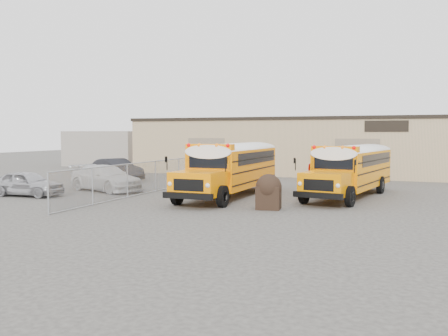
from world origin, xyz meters
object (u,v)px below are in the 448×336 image
(car_white, at_px, (106,178))
(tarp_bundle, at_px, (269,191))
(school_bus_left, at_px, (264,159))
(car_dark, at_px, (116,170))
(school_bus_right, at_px, (377,161))
(car_silver, at_px, (27,183))

(car_white, bearing_deg, tarp_bundle, -87.66)
(school_bus_left, relative_size, car_white, 1.92)
(car_dark, bearing_deg, tarp_bundle, -99.06)
(tarp_bundle, bearing_deg, school_bus_left, 107.99)
(school_bus_left, height_order, school_bus_right, school_bus_left)
(school_bus_left, distance_m, car_white, 10.17)
(school_bus_right, xyz_separation_m, car_dark, (-17.69, -2.87, -0.83))
(tarp_bundle, distance_m, car_silver, 13.47)
(school_bus_left, distance_m, car_silver, 14.48)
(car_dark, bearing_deg, school_bus_right, -57.23)
(car_white, bearing_deg, school_bus_right, -40.66)
(school_bus_right, bearing_deg, car_white, -150.08)
(school_bus_left, height_order, tarp_bundle, school_bus_left)
(car_silver, distance_m, car_dark, 9.27)
(school_bus_right, distance_m, car_dark, 17.94)
(school_bus_left, distance_m, tarp_bundle, 10.41)
(school_bus_left, xyz_separation_m, tarp_bundle, (3.20, -9.87, -0.88))
(car_white, bearing_deg, car_dark, 47.78)
(car_silver, bearing_deg, car_dark, 0.33)
(tarp_bundle, xyz_separation_m, car_silver, (-13.47, -0.30, -0.12))
(school_bus_right, distance_m, car_silver, 21.04)
(tarp_bundle, relative_size, car_white, 0.30)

